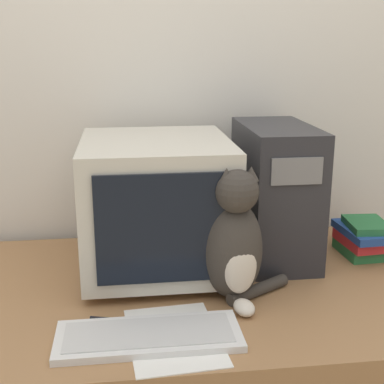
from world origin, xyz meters
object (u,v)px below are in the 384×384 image
Objects in this scene: cat at (233,243)px; book_stack at (365,238)px; keyboard at (149,336)px; pen at (120,320)px; computer_tower at (275,192)px; crt_monitor at (157,204)px.

cat is 1.72× the size of book_stack.
book_stack is at bearing 18.62° from cat.
book_stack is (0.72, 0.43, 0.05)m from keyboard.
book_stack is at bearing 30.58° from keyboard.
cat is 0.35m from pen.
computer_tower reaches higher than book_stack.
crt_monitor is at bearing 83.18° from keyboard.
keyboard reaches higher than pen.
pen is at bearing -170.90° from cat.
keyboard is 0.84m from book_stack.
computer_tower is 1.98× the size of book_stack.
pen is (-0.07, 0.09, -0.01)m from keyboard.
crt_monitor is 0.29m from cat.
book_stack is (0.48, 0.24, -0.10)m from cat.
crt_monitor is at bearing 69.62° from pen.
computer_tower is 0.65m from pen.
crt_monitor reaches higher than keyboard.
computer_tower is 2.83× the size of pen.
crt_monitor is at bearing -171.19° from computer_tower.
cat is (-0.19, -0.28, -0.05)m from computer_tower.
pen is at bearing -143.14° from computer_tower.
computer_tower reaches higher than crt_monitor.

